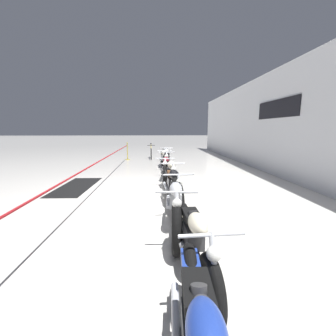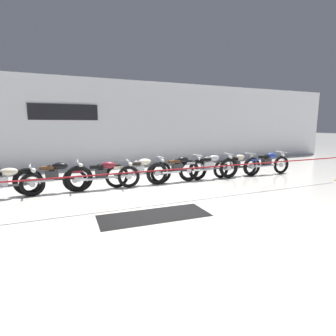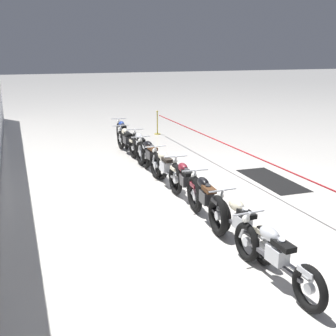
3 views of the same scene
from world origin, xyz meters
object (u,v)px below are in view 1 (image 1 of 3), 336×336
object	(u,v)px
motorcycle_black_2	(167,162)
bicycle	(151,153)
motorcycle_cream_1	(163,158)
motorcycle_black_5	(173,187)
motorcycle_maroon_3	(166,168)
motorcycle_silver_0	(165,155)
motorcycle_silver_6	(175,205)
floor_banner	(76,186)
motorcycle_cream_7	(194,241)
stanchion_far_left	(108,159)
motorcycle_cream_4	(171,174)

from	to	relation	value
motorcycle_black_2	bicycle	xyz separation A→B (m)	(-4.88, -0.77, -0.11)
motorcycle_cream_1	motorcycle_black_5	xyz separation A→B (m)	(5.45, 0.04, 0.03)
motorcycle_maroon_3	motorcycle_black_2	bearing A→B (deg)	175.92
motorcycle_silver_0	bicycle	size ratio (longest dim) A/B	1.37
motorcycle_cream_1	motorcycle_maroon_3	size ratio (longest dim) A/B	0.90
motorcycle_silver_6	floor_banner	distance (m)	4.46
motorcycle_cream_7	motorcycle_maroon_3	bearing A→B (deg)	-178.94
motorcycle_maroon_3	floor_banner	bearing A→B (deg)	-77.60
motorcycle_maroon_3	floor_banner	xyz separation A→B (m)	(0.65, -2.97, -0.47)
motorcycle_silver_6	motorcycle_cream_7	distance (m)	1.33
motorcycle_black_2	floor_banner	xyz separation A→B (m)	(2.08, -3.07, -0.48)
motorcycle_black_5	floor_banner	xyz separation A→B (m)	(-2.04, -3.00, -0.48)
motorcycle_cream_1	stanchion_far_left	xyz separation A→B (m)	(2.49, -2.08, 0.31)
motorcycle_silver_0	stanchion_far_left	xyz separation A→B (m)	(3.82, -2.22, 0.31)
motorcycle_black_2	floor_banner	bearing A→B (deg)	-55.86
motorcycle_cream_7	stanchion_far_left	distance (m)	5.98
motorcycle_cream_1	bicycle	world-z (taller)	bicycle
motorcycle_maroon_3	motorcycle_silver_0	bearing A→B (deg)	178.13
motorcycle_black_5	motorcycle_cream_7	size ratio (longest dim) A/B	1.14
motorcycle_black_2	motorcycle_black_5	distance (m)	4.12
motorcycle_black_2	motorcycle_cream_7	distance (m)	6.73
bicycle	stanchion_far_left	world-z (taller)	stanchion_far_left
motorcycle_black_2	motorcycle_cream_4	bearing A→B (deg)	-0.55
motorcycle_maroon_3	motorcycle_cream_7	world-z (taller)	motorcycle_maroon_3
motorcycle_silver_0	stanchion_far_left	world-z (taller)	stanchion_far_left
motorcycle_cream_7	floor_banner	world-z (taller)	motorcycle_cream_7
motorcycle_black_2	motorcycle_maroon_3	bearing A→B (deg)	-4.08
motorcycle_silver_0	motorcycle_black_2	xyz separation A→B (m)	(2.66, -0.03, 0.03)
bicycle	floor_banner	world-z (taller)	bicycle
motorcycle_cream_7	stanchion_far_left	xyz separation A→B (m)	(-5.56, -2.18, 0.31)
motorcycle_black_2	motorcycle_maroon_3	size ratio (longest dim) A/B	0.94
motorcycle_cream_4	bicycle	xyz separation A→B (m)	(-7.56, -0.74, -0.12)
bicycle	stanchion_far_left	distance (m)	6.22
motorcycle_silver_0	motorcycle_cream_7	world-z (taller)	motorcycle_silver_0
stanchion_far_left	motorcycle_maroon_3	bearing A→B (deg)	82.77
motorcycle_silver_0	motorcycle_black_5	size ratio (longest dim) A/B	0.94
motorcycle_silver_0	motorcycle_cream_4	bearing A→B (deg)	-0.62
motorcycle_cream_1	motorcycle_black_5	bearing A→B (deg)	0.41
motorcycle_cream_4	motorcycle_silver_6	size ratio (longest dim) A/B	0.94
motorcycle_cream_7	floor_banner	xyz separation A→B (m)	(-4.65, -3.06, -0.45)
motorcycle_silver_0	stanchion_far_left	size ratio (longest dim) A/B	0.17
motorcycle_cream_4	stanchion_far_left	world-z (taller)	stanchion_far_left
motorcycle_black_5	bicycle	size ratio (longest dim) A/B	1.45
bicycle	motorcycle_black_2	bearing A→B (deg)	8.94
motorcycle_silver_0	motorcycle_black_2	distance (m)	2.66
motorcycle_cream_4	stanchion_far_left	bearing A→B (deg)	-125.17
motorcycle_cream_1	motorcycle_silver_6	world-z (taller)	motorcycle_silver_6
floor_banner	motorcycle_silver_6	bearing A→B (deg)	43.42
motorcycle_cream_1	motorcycle_cream_4	size ratio (longest dim) A/B	0.92
motorcycle_cream_4	motorcycle_cream_7	xyz separation A→B (m)	(4.04, 0.02, -0.03)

